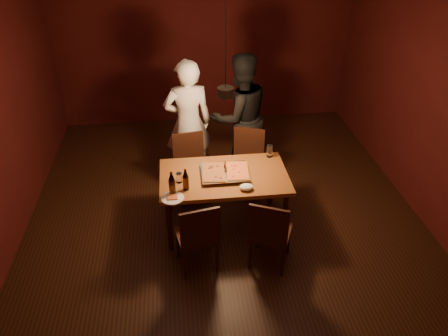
{
  "coord_description": "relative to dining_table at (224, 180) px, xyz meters",
  "views": [
    {
      "loc": [
        -0.52,
        -4.34,
        3.55
      ],
      "look_at": [
        -0.03,
        -0.09,
        0.85
      ],
      "focal_mm": 35.0,
      "sensor_mm": 36.0,
      "label": 1
    }
  ],
  "objects": [
    {
      "name": "plate_slice",
      "position": [
        -0.61,
        -0.4,
        0.08
      ],
      "size": [
        0.25,
        0.25,
        0.03
      ],
      "color": "white",
      "rests_on": "dining_table"
    },
    {
      "name": "beer_bottle_b",
      "position": [
        -0.45,
        -0.24,
        0.2
      ],
      "size": [
        0.07,
        0.07,
        0.26
      ],
      "color": "black",
      "rests_on": "dining_table"
    },
    {
      "name": "diner_dark",
      "position": [
        0.36,
        1.21,
        0.23
      ],
      "size": [
        1.05,
        0.93,
        1.81
      ],
      "primitive_type": "imported",
      "rotation": [
        0.0,
        0.0,
        3.47
      ],
      "color": "black",
      "rests_on": "floor"
    },
    {
      "name": "dining_table",
      "position": [
        0.0,
        0.0,
        0.0
      ],
      "size": [
        1.5,
        0.9,
        0.75
      ],
      "color": "#9A5827",
      "rests_on": "floor"
    },
    {
      "name": "chair_near_left",
      "position": [
        -0.36,
        -0.72,
        -0.14
      ],
      "size": [
        0.49,
        0.49,
        0.49
      ],
      "rotation": [
        0.0,
        0.0,
        0.19
      ],
      "color": "#38190F",
      "rests_on": "floor"
    },
    {
      "name": "water_glass_left",
      "position": [
        -0.53,
        -0.08,
        0.13
      ],
      "size": [
        0.07,
        0.07,
        0.12
      ],
      "primitive_type": "cylinder",
      "color": "silver",
      "rests_on": "dining_table"
    },
    {
      "name": "pizza_cheese",
      "position": [
        0.16,
        -0.01,
        0.13
      ],
      "size": [
        0.29,
        0.43,
        0.02
      ],
      "primitive_type": "cube",
      "rotation": [
        0.0,
        0.0,
        -0.07
      ],
      "color": "gold",
      "rests_on": "pizza_tray"
    },
    {
      "name": "spatula",
      "position": [
        0.01,
        0.02,
        0.14
      ],
      "size": [
        0.13,
        0.25,
        0.04
      ],
      "primitive_type": null,
      "rotation": [
        0.0,
        0.0,
        -0.16
      ],
      "color": "silver",
      "rests_on": "pizza_tray"
    },
    {
      "name": "chair_far_right",
      "position": [
        0.41,
        0.78,
        -0.14
      ],
      "size": [
        0.54,
        0.54,
        0.49
      ],
      "rotation": [
        0.0,
        0.0,
        2.8
      ],
      "color": "#38190F",
      "rests_on": "floor"
    },
    {
      "name": "diner_white",
      "position": [
        -0.36,
        1.13,
        0.22
      ],
      "size": [
        0.69,
        0.49,
        1.79
      ],
      "primitive_type": "imported",
      "rotation": [
        0.0,
        0.0,
        3.24
      ],
      "color": "white",
      "rests_on": "floor"
    },
    {
      "name": "beer_bottle_a",
      "position": [
        -0.6,
        -0.31,
        0.21
      ],
      "size": [
        0.07,
        0.07,
        0.28
      ],
      "color": "black",
      "rests_on": "dining_table"
    },
    {
      "name": "napkin",
      "position": [
        0.21,
        -0.32,
        0.11
      ],
      "size": [
        0.16,
        0.12,
        0.07
      ],
      "primitive_type": "ellipsoid",
      "color": "white",
      "rests_on": "dining_table"
    },
    {
      "name": "room_shell",
      "position": [
        0.03,
        0.09,
        0.72
      ],
      "size": [
        6.0,
        6.0,
        6.0
      ],
      "color": "#351A0E",
      "rests_on": "ground"
    },
    {
      "name": "chair_near_right",
      "position": [
        0.4,
        -0.76,
        -0.14
      ],
      "size": [
        0.55,
        0.55,
        0.49
      ],
      "rotation": [
        0.0,
        0.0,
        -0.42
      ],
      "color": "#38190F",
      "rests_on": "floor"
    },
    {
      "name": "water_glass_right",
      "position": [
        0.62,
        0.36,
        0.15
      ],
      "size": [
        0.07,
        0.07,
        0.15
      ],
      "primitive_type": "cylinder",
      "color": "silver",
      "rests_on": "dining_table"
    },
    {
      "name": "chair_far_left",
      "position": [
        -0.37,
        0.74,
        -0.14
      ],
      "size": [
        0.48,
        0.48,
        0.49
      ],
      "rotation": [
        0.0,
        0.0,
        3.3
      ],
      "color": "#38190F",
      "rests_on": "floor"
    },
    {
      "name": "pendant_lamp",
      "position": [
        0.03,
        0.09,
        1.08
      ],
      "size": [
        0.18,
        0.18,
        1.1
      ],
      "color": "black",
      "rests_on": "ceiling"
    },
    {
      "name": "pizza_tray",
      "position": [
        0.01,
        0.0,
        0.1
      ],
      "size": [
        0.57,
        0.47,
        0.05
      ],
      "primitive_type": "cube",
      "rotation": [
        0.0,
        0.0,
        -0.04
      ],
      "color": "silver",
      "rests_on": "dining_table"
    },
    {
      "name": "pizza_meat",
      "position": [
        -0.12,
        -0.01,
        0.13
      ],
      "size": [
        0.29,
        0.43,
        0.02
      ],
      "primitive_type": "cube",
      "rotation": [
        0.0,
        0.0,
        -0.06
      ],
      "color": "maroon",
      "rests_on": "pizza_tray"
    }
  ]
}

